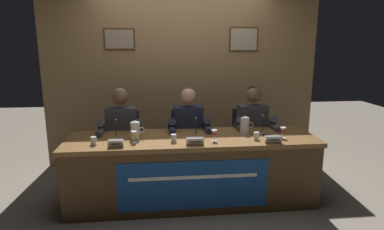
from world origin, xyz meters
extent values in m
plane|color=gray|center=(0.00, 0.00, 0.00)|extent=(12.00, 12.00, 0.00)
cube|color=#937047|center=(0.00, 1.31, 1.30)|extent=(3.95, 0.12, 2.60)
cube|color=#4C3319|center=(-0.88, 1.25, 1.82)|extent=(0.42, 0.02, 0.29)
cube|color=gray|center=(-0.88, 1.24, 1.82)|extent=(0.38, 0.01, 0.25)
cube|color=#4C3319|center=(0.88, 1.25, 1.82)|extent=(0.42, 0.02, 0.35)
cube|color=tan|center=(0.88, 1.24, 1.82)|extent=(0.38, 0.01, 0.31)
cube|color=brown|center=(0.00, 0.00, 0.72)|extent=(2.75, 0.78, 0.05)
cube|color=#4C341B|center=(0.00, -0.37, 0.35)|extent=(2.69, 0.04, 0.70)
cube|color=#4C341B|center=(-1.32, 0.00, 0.35)|extent=(0.08, 0.70, 0.70)
cube|color=#4C341B|center=(1.32, 0.00, 0.35)|extent=(0.08, 0.70, 0.70)
cube|color=#19478C|center=(-0.02, -0.39, 0.35)|extent=(1.54, 0.01, 0.52)
cube|color=white|center=(-0.02, -0.40, 0.44)|extent=(1.31, 0.00, 0.04)
cylinder|color=black|center=(-0.82, 0.49, 0.01)|extent=(0.44, 0.44, 0.02)
cylinder|color=black|center=(-0.82, 0.49, 0.24)|extent=(0.05, 0.05, 0.42)
cube|color=#232328|center=(-0.82, 0.49, 0.46)|extent=(0.44, 0.44, 0.03)
cube|color=#232328|center=(-0.82, 0.69, 0.70)|extent=(0.40, 0.05, 0.44)
cylinder|color=black|center=(-0.92, 0.14, 0.24)|extent=(0.10, 0.10, 0.48)
cylinder|color=black|center=(-0.72, 0.14, 0.24)|extent=(0.10, 0.10, 0.48)
cylinder|color=black|center=(-0.92, 0.29, 0.53)|extent=(0.13, 0.34, 0.13)
cylinder|color=black|center=(-0.72, 0.29, 0.53)|extent=(0.13, 0.34, 0.13)
cube|color=#38383D|center=(-0.82, 0.46, 0.77)|extent=(0.36, 0.20, 0.48)
sphere|color=brown|center=(-0.82, 0.44, 1.14)|extent=(0.19, 0.19, 0.19)
sphere|color=gray|center=(-0.82, 0.46, 1.16)|extent=(0.17, 0.17, 0.17)
cylinder|color=#38383D|center=(-1.03, 0.36, 0.79)|extent=(0.09, 0.30, 0.25)
cylinder|color=#38383D|center=(-0.61, 0.36, 0.79)|extent=(0.09, 0.30, 0.25)
cylinder|color=#38383D|center=(-1.03, 0.20, 0.78)|extent=(0.07, 0.24, 0.07)
cylinder|color=#38383D|center=(-0.61, 0.20, 0.78)|extent=(0.07, 0.24, 0.07)
cube|color=white|center=(-0.80, -0.30, 0.79)|extent=(0.16, 0.03, 0.08)
cube|color=white|center=(-0.80, -0.26, 0.79)|extent=(0.16, 0.03, 0.08)
cube|color=black|center=(-0.80, -0.30, 0.79)|extent=(0.11, 0.01, 0.01)
cylinder|color=white|center=(-0.62, -0.15, 0.75)|extent=(0.06, 0.06, 0.00)
cylinder|color=white|center=(-0.62, -0.15, 0.78)|extent=(0.01, 0.01, 0.05)
cone|color=white|center=(-0.62, -0.15, 0.84)|extent=(0.06, 0.06, 0.06)
cylinder|color=orange|center=(-0.62, -0.15, 0.83)|extent=(0.04, 0.04, 0.04)
cylinder|color=silver|center=(-1.03, -0.18, 0.79)|extent=(0.06, 0.06, 0.08)
cylinder|color=silver|center=(-1.03, -0.18, 0.77)|extent=(0.05, 0.05, 0.05)
cylinder|color=black|center=(-0.83, -0.09, 0.76)|extent=(0.06, 0.06, 0.02)
cylinder|color=black|center=(-0.83, -0.03, 0.86)|extent=(0.01, 0.13, 0.18)
sphere|color=#2D2D2D|center=(-0.83, 0.04, 0.95)|extent=(0.03, 0.03, 0.03)
cylinder|color=black|center=(0.00, 0.49, 0.01)|extent=(0.44, 0.44, 0.02)
cylinder|color=black|center=(0.00, 0.49, 0.24)|extent=(0.05, 0.05, 0.42)
cube|color=#232328|center=(0.00, 0.49, 0.46)|extent=(0.44, 0.44, 0.03)
cube|color=#232328|center=(0.00, 0.69, 0.70)|extent=(0.40, 0.05, 0.44)
cylinder|color=black|center=(-0.10, 0.14, 0.24)|extent=(0.10, 0.10, 0.48)
cylinder|color=black|center=(0.10, 0.14, 0.24)|extent=(0.10, 0.10, 0.48)
cylinder|color=black|center=(-0.10, 0.29, 0.53)|extent=(0.13, 0.34, 0.13)
cylinder|color=black|center=(0.10, 0.29, 0.53)|extent=(0.13, 0.34, 0.13)
cube|color=#1E2338|center=(0.00, 0.46, 0.77)|extent=(0.36, 0.20, 0.48)
sphere|color=tan|center=(0.00, 0.44, 1.14)|extent=(0.19, 0.19, 0.19)
sphere|color=#593819|center=(0.00, 0.46, 1.16)|extent=(0.17, 0.17, 0.17)
cylinder|color=#1E2338|center=(-0.21, 0.36, 0.79)|extent=(0.09, 0.30, 0.25)
cylinder|color=#1E2338|center=(0.21, 0.36, 0.79)|extent=(0.09, 0.30, 0.25)
cylinder|color=#1E2338|center=(-0.21, 0.20, 0.78)|extent=(0.07, 0.24, 0.07)
cylinder|color=#1E2338|center=(0.21, 0.20, 0.78)|extent=(0.07, 0.24, 0.07)
cube|color=white|center=(0.00, -0.31, 0.79)|extent=(0.18, 0.03, 0.08)
cube|color=white|center=(0.00, -0.28, 0.79)|extent=(0.18, 0.03, 0.08)
cube|color=black|center=(0.00, -0.31, 0.79)|extent=(0.13, 0.01, 0.01)
cylinder|color=white|center=(0.22, -0.18, 0.75)|extent=(0.06, 0.06, 0.00)
cylinder|color=white|center=(0.22, -0.18, 0.78)|extent=(0.01, 0.01, 0.05)
cone|color=white|center=(0.22, -0.18, 0.84)|extent=(0.06, 0.06, 0.06)
cylinder|color=#B21E2D|center=(0.22, -0.18, 0.83)|extent=(0.04, 0.04, 0.04)
cylinder|color=silver|center=(-0.21, -0.17, 0.79)|extent=(0.06, 0.06, 0.08)
cylinder|color=silver|center=(-0.21, -0.17, 0.77)|extent=(0.05, 0.05, 0.05)
cylinder|color=black|center=(0.04, -0.09, 0.76)|extent=(0.06, 0.06, 0.02)
cylinder|color=black|center=(0.04, -0.03, 0.86)|extent=(0.01, 0.13, 0.18)
sphere|color=#2D2D2D|center=(0.04, 0.03, 0.95)|extent=(0.03, 0.03, 0.03)
cylinder|color=black|center=(0.82, 0.49, 0.01)|extent=(0.44, 0.44, 0.02)
cylinder|color=black|center=(0.82, 0.49, 0.24)|extent=(0.05, 0.05, 0.42)
cube|color=#232328|center=(0.82, 0.49, 0.46)|extent=(0.44, 0.44, 0.03)
cube|color=#232328|center=(0.82, 0.69, 0.70)|extent=(0.40, 0.05, 0.44)
cylinder|color=black|center=(0.72, 0.14, 0.24)|extent=(0.10, 0.10, 0.48)
cylinder|color=black|center=(0.92, 0.14, 0.24)|extent=(0.10, 0.10, 0.48)
cylinder|color=black|center=(0.72, 0.29, 0.53)|extent=(0.13, 0.34, 0.13)
cylinder|color=black|center=(0.92, 0.29, 0.53)|extent=(0.13, 0.34, 0.13)
cube|color=#38383D|center=(0.82, 0.46, 0.77)|extent=(0.36, 0.20, 0.48)
sphere|color=brown|center=(0.82, 0.44, 1.14)|extent=(0.19, 0.19, 0.19)
sphere|color=black|center=(0.82, 0.46, 1.16)|extent=(0.17, 0.17, 0.17)
cylinder|color=#38383D|center=(0.61, 0.36, 0.79)|extent=(0.09, 0.30, 0.25)
cylinder|color=#38383D|center=(1.03, 0.36, 0.79)|extent=(0.09, 0.30, 0.25)
cylinder|color=#38383D|center=(0.61, 0.20, 0.78)|extent=(0.07, 0.24, 0.07)
cylinder|color=#38383D|center=(1.03, 0.20, 0.78)|extent=(0.07, 0.24, 0.07)
cube|color=white|center=(0.82, -0.33, 0.79)|extent=(0.18, 0.03, 0.08)
cube|color=white|center=(0.82, -0.29, 0.79)|extent=(0.18, 0.03, 0.08)
cube|color=black|center=(0.82, -0.33, 0.79)|extent=(0.12, 0.01, 0.01)
cylinder|color=white|center=(0.98, -0.15, 0.75)|extent=(0.06, 0.06, 0.00)
cylinder|color=white|center=(0.98, -0.15, 0.78)|extent=(0.01, 0.01, 0.05)
cone|color=white|center=(0.98, -0.15, 0.84)|extent=(0.06, 0.06, 0.06)
cylinder|color=#B21E2D|center=(0.98, -0.15, 0.83)|extent=(0.04, 0.04, 0.04)
cylinder|color=silver|center=(0.68, -0.18, 0.79)|extent=(0.06, 0.06, 0.08)
cylinder|color=silver|center=(0.68, -0.18, 0.77)|extent=(0.05, 0.05, 0.05)
cylinder|color=black|center=(0.83, -0.04, 0.76)|extent=(0.06, 0.06, 0.02)
cylinder|color=black|center=(0.83, 0.02, 0.86)|extent=(0.01, 0.13, 0.18)
sphere|color=#2D2D2D|center=(0.83, 0.08, 0.95)|extent=(0.03, 0.03, 0.03)
cylinder|color=silver|center=(-0.62, -0.02, 0.84)|extent=(0.10, 0.10, 0.18)
cylinder|color=silver|center=(-0.62, -0.02, 0.93)|extent=(0.08, 0.09, 0.01)
sphere|color=silver|center=(-0.62, -0.02, 0.95)|extent=(0.02, 0.02, 0.02)
torus|color=silver|center=(-0.55, -0.02, 0.85)|extent=(0.07, 0.01, 0.07)
cylinder|color=silver|center=(0.62, 0.08, 0.84)|extent=(0.10, 0.10, 0.18)
cylinder|color=silver|center=(0.62, 0.08, 0.93)|extent=(0.08, 0.08, 0.01)
sphere|color=silver|center=(0.62, 0.08, 0.95)|extent=(0.02, 0.02, 0.02)
torus|color=silver|center=(0.69, 0.08, 0.85)|extent=(0.07, 0.01, 0.07)
camera|label=1|loc=(-0.36, -3.44, 1.76)|focal=30.35mm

